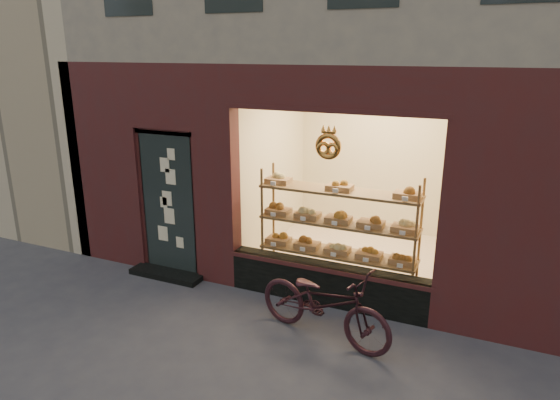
% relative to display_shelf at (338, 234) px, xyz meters
% --- Properties ---
extents(ground, '(90.00, 90.00, 0.00)m').
position_rel_display_shelf_xyz_m(ground, '(-0.45, -2.55, -0.84)').
color(ground, '#3A3C44').
extents(display_shelf, '(2.20, 0.45, 1.70)m').
position_rel_display_shelf_xyz_m(display_shelf, '(0.00, 0.00, 0.00)').
color(display_shelf, brown).
rests_on(display_shelf, ground).
extents(bicycle, '(1.83, 0.98, 0.91)m').
position_rel_display_shelf_xyz_m(bicycle, '(0.25, -1.26, -0.38)').
color(bicycle, black).
rests_on(bicycle, ground).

